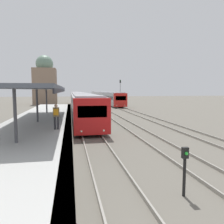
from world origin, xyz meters
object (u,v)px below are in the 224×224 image
train_near (79,101)px  train_far (103,96)px  person_on_platform (56,115)px  signal_mast_far (120,90)px  signal_post_near (185,166)px

train_near → train_far: size_ratio=1.01×
person_on_platform → train_near: train_near is taller
signal_mast_far → train_near: bearing=-133.0°
person_on_platform → signal_post_near: (4.54, -8.32, -0.86)m
train_far → signal_post_near: bearing=-95.9°
person_on_platform → signal_mast_far: size_ratio=0.29×
train_near → signal_mast_far: (9.60, 10.29, 1.89)m
person_on_platform → train_near: (2.46, 23.24, -0.20)m
train_far → signal_mast_far: bearing=-83.5°
signal_mast_far → train_far: bearing=96.5°
train_near → train_far: bearing=72.3°
signal_post_near → train_far: bearing=84.1°
train_near → signal_post_near: bearing=-86.2°
train_near → signal_post_near: (2.08, -31.56, -0.65)m
person_on_platform → train_near: 23.37m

